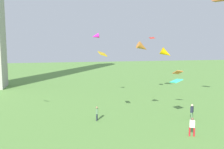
{
  "coord_description": "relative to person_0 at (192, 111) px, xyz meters",
  "views": [
    {
      "loc": [
        -5.05,
        -8.58,
        8.22
      ],
      "look_at": [
        1.35,
        16.45,
        5.2
      ],
      "focal_mm": 37.97,
      "sensor_mm": 36.0,
      "label": 1
    }
  ],
  "objects": [
    {
      "name": "kite_flying_8",
      "position": [
        -2.03,
        0.11,
        3.49
      ],
      "size": [
        0.96,
        1.44,
        0.55
      ],
      "rotation": [
        0.0,
        0.0,
        1.56
      ],
      "color": "#36DFB4"
    },
    {
      "name": "kite_flying_2",
      "position": [
        4.98,
        16.3,
        6.06
      ],
      "size": [
        2.7,
        2.14,
        2.14
      ],
      "rotation": [
        0.0,
        0.0,
        1.2
      ],
      "color": "#EEA906"
    },
    {
      "name": "person_2",
      "position": [
        -2.82,
        -4.39,
        -0.01
      ],
      "size": [
        0.53,
        0.45,
        1.78
      ],
      "rotation": [
        0.0,
        0.0,
        5.79
      ],
      "color": "red",
      "rests_on": "ground_plane"
    },
    {
      "name": "kite_flying_6",
      "position": [
        0.23,
        3.77,
        4.0
      ],
      "size": [
        0.9,
        1.16,
        0.64
      ],
      "rotation": [
        0.0,
        0.0,
        4.76
      ],
      "color": "orange"
    },
    {
      "name": "kite_flying_5",
      "position": [
        -8.91,
        11.25,
        8.74
      ],
      "size": [
        1.3,
        1.01,
        0.93
      ],
      "rotation": [
        0.0,
        0.0,
        4.44
      ],
      "color": "#ED21B9"
    },
    {
      "name": "person_3",
      "position": [
        -10.44,
        2.45,
        -0.12
      ],
      "size": [
        0.34,
        0.48,
        1.59
      ],
      "rotation": [
        0.0,
        0.0,
        1.3
      ],
      "color": "#1E2333",
      "rests_on": "ground_plane"
    },
    {
      "name": "kite_flying_1",
      "position": [
        0.7,
        12.94,
        8.64
      ],
      "size": [
        0.97,
        1.25,
        0.33
      ],
      "rotation": [
        0.0,
        0.0,
        4.53
      ],
      "color": "red"
    },
    {
      "name": "person_0",
      "position": [
        0.0,
        0.0,
        0.0
      ],
      "size": [
        0.52,
        0.52,
        1.8
      ],
      "rotation": [
        0.0,
        0.0,
        0.78
      ],
      "color": "#51754C",
      "rests_on": "ground_plane"
    },
    {
      "name": "kite_flying_3",
      "position": [
        -10.0,
        1.33,
        6.47
      ],
      "size": [
        0.83,
        1.21,
        0.57
      ],
      "rotation": [
        0.0,
        0.0,
        4.77
      ],
      "color": "gold"
    },
    {
      "name": "kite_flying_7",
      "position": [
        -5.94,
        0.35,
        7.16
      ],
      "size": [
        1.35,
        0.8,
        1.22
      ],
      "rotation": [
        0.0,
        0.0,
        1.57
      ],
      "color": "#BB6E29"
    },
    {
      "name": "kite_flying_0",
      "position": [
        5.3,
        3.05,
        12.93
      ],
      "size": [
        1.67,
        1.87,
        0.12
      ],
      "rotation": [
        0.0,
        0.0,
        2.05
      ],
      "color": "#BF5A2B"
    }
  ]
}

